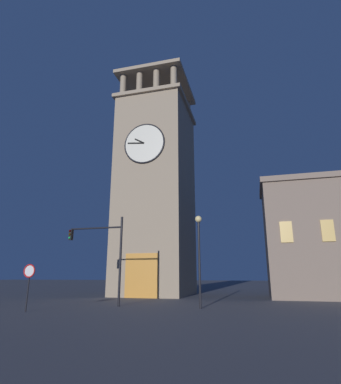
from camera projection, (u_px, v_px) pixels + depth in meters
name	position (u px, v px, depth m)	size (l,w,h in m)	color
ground_plane	(123.00, 296.00, 30.95)	(200.00, 200.00, 0.00)	#4C4C51
clocktower	(157.00, 191.00, 35.02)	(7.75, 9.16, 26.90)	gray
traffic_signal_near	(103.00, 247.00, 21.96)	(4.21, 0.41, 6.03)	black
street_lamp	(199.00, 244.00, 20.28)	(0.44, 0.44, 5.84)	black
no_horn_sign	(29.00, 274.00, 17.98)	(0.78, 0.14, 2.64)	black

